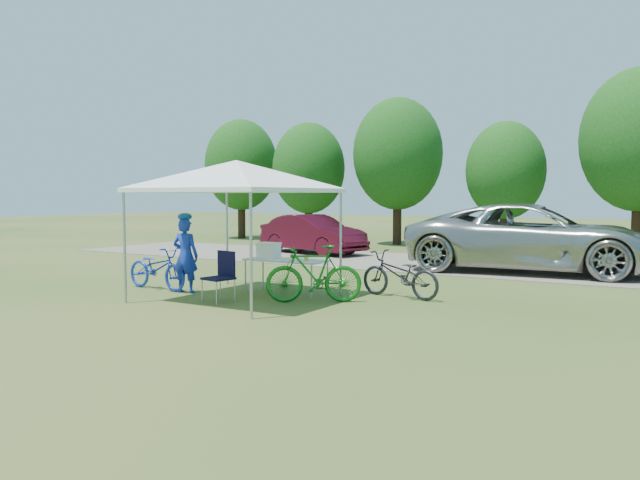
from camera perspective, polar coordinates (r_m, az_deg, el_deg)
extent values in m
plane|color=#2D5119|center=(12.51, -7.54, -5.33)|extent=(100.00, 100.00, 0.00)
cube|color=gray|center=(19.34, 7.49, -1.98)|extent=(24.00, 5.00, 0.02)
cylinder|color=#A5A5AA|center=(12.34, -17.43, -0.70)|extent=(0.05, 0.05, 2.10)
cylinder|color=#A5A5AA|center=(10.28, -6.32, -1.45)|extent=(0.05, 0.05, 2.10)
cylinder|color=#A5A5AA|center=(14.49, -8.49, 0.12)|extent=(0.05, 0.05, 2.10)
cylinder|color=#A5A5AA|center=(12.78, 1.91, -0.35)|extent=(0.05, 0.05, 2.10)
cube|color=white|center=(12.34, -7.64, 4.52)|extent=(3.15, 3.15, 0.08)
pyramid|color=white|center=(12.36, -7.66, 7.25)|extent=(4.53, 4.53, 0.55)
cylinder|color=#382314|center=(30.17, -7.18, 1.96)|extent=(0.36, 0.36, 1.89)
ellipsoid|color=#144711|center=(30.18, -7.22, 6.83)|extent=(3.46, 3.46, 4.32)
cylinder|color=#382314|center=(27.61, -1.05, 1.65)|extent=(0.36, 0.36, 1.75)
ellipsoid|color=#144711|center=(27.61, -1.05, 6.58)|extent=(3.20, 3.20, 4.00)
cylinder|color=#382314|center=(26.23, 7.07, 1.80)|extent=(0.36, 0.36, 2.03)
ellipsoid|color=#144711|center=(26.27, 7.12, 7.82)|extent=(3.71, 3.71, 4.64)
cylinder|color=#382314|center=(24.55, 16.49, 1.02)|extent=(0.36, 0.36, 1.61)
ellipsoid|color=#144711|center=(24.54, 16.60, 6.12)|extent=(2.94, 2.94, 3.68)
cylinder|color=#382314|center=(23.49, 26.99, 1.22)|extent=(0.36, 0.36, 2.10)
ellipsoid|color=#144711|center=(23.55, 27.21, 8.16)|extent=(3.84, 3.84, 4.80)
cube|color=white|center=(12.98, -3.14, -1.86)|extent=(1.74, 0.73, 0.04)
cylinder|color=#A5A5AA|center=(13.25, -6.83, -3.32)|extent=(0.04, 0.04, 0.68)
cylinder|color=#A5A5AA|center=(12.32, -0.78, -3.85)|extent=(0.04, 0.04, 0.68)
cylinder|color=#A5A5AA|center=(13.74, -5.23, -3.04)|extent=(0.04, 0.04, 0.68)
cylinder|color=#A5A5AA|center=(12.84, 0.69, -3.53)|extent=(0.04, 0.04, 0.68)
cube|color=black|center=(12.06, -9.28, -3.49)|extent=(0.58, 0.58, 0.04)
cube|color=black|center=(12.21, -8.56, -2.14)|extent=(0.49, 0.14, 0.49)
cylinder|color=#A5A5AA|center=(12.07, -10.74, -4.65)|extent=(0.02, 0.02, 0.44)
cylinder|color=#A5A5AA|center=(11.79, -9.15, -4.84)|extent=(0.02, 0.02, 0.44)
cylinder|color=#A5A5AA|center=(12.40, -9.38, -4.41)|extent=(0.02, 0.02, 0.44)
cylinder|color=#A5A5AA|center=(12.12, -7.80, -4.59)|extent=(0.02, 0.02, 0.44)
cube|color=white|center=(13.21, -4.72, -1.04)|extent=(0.44, 0.29, 0.29)
cube|color=white|center=(13.20, -4.72, -0.32)|extent=(0.46, 0.31, 0.04)
cylinder|color=gold|center=(12.64, -1.28, -1.77)|extent=(0.09, 0.09, 0.07)
imported|color=#152DAC|center=(13.34, -12.20, -1.41)|extent=(0.64, 0.49, 1.56)
imported|color=#1535BF|center=(14.00, -14.67, -2.50)|extent=(1.82, 0.76, 0.93)
imported|color=#176B1B|center=(11.88, -0.57, -3.11)|extent=(1.81, 1.45, 1.10)
imported|color=black|center=(12.54, 7.26, -3.15)|extent=(1.85, 0.90, 0.93)
imported|color=#AFAEAA|center=(17.45, 18.89, 0.21)|extent=(6.79, 3.64, 1.81)
imported|color=#4B0C1C|center=(21.88, -0.68, 0.55)|extent=(4.33, 2.37, 1.35)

